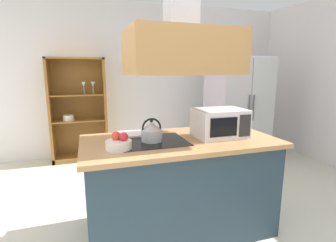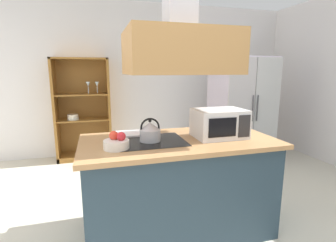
{
  "view_description": "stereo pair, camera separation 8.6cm",
  "coord_description": "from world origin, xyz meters",
  "px_view_note": "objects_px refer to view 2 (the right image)",
  "views": [
    {
      "loc": [
        -0.78,
        -1.73,
        1.51
      ],
      "look_at": [
        -0.0,
        0.71,
        1.0
      ],
      "focal_mm": 27.16,
      "sensor_mm": 36.0,
      "label": 1
    },
    {
      "loc": [
        -0.7,
        -1.75,
        1.51
      ],
      "look_at": [
        -0.0,
        0.71,
        1.0
      ],
      "focal_mm": 27.16,
      "sensor_mm": 36.0,
      "label": 2
    }
  ],
  "objects_px": {
    "kettle": "(150,132)",
    "cutting_board": "(133,134)",
    "fruit_bowl": "(117,143)",
    "dish_cabinet": "(83,115)",
    "refrigerator": "(241,110)",
    "microwave": "(219,123)"
  },
  "relations": [
    {
      "from": "kettle",
      "to": "cutting_board",
      "type": "xyz_separation_m",
      "value": [
        -0.11,
        0.28,
        -0.08
      ]
    },
    {
      "from": "kettle",
      "to": "microwave",
      "type": "height_order",
      "value": "microwave"
    },
    {
      "from": "fruit_bowl",
      "to": "dish_cabinet",
      "type": "bearing_deg",
      "value": 98.23
    },
    {
      "from": "refrigerator",
      "to": "cutting_board",
      "type": "distance_m",
      "value": 2.38
    },
    {
      "from": "cutting_board",
      "to": "microwave",
      "type": "relative_size",
      "value": 0.74
    },
    {
      "from": "cutting_board",
      "to": "microwave",
      "type": "xyz_separation_m",
      "value": [
        0.76,
        -0.31,
        0.12
      ]
    },
    {
      "from": "microwave",
      "to": "fruit_bowl",
      "type": "xyz_separation_m",
      "value": [
        -0.95,
        -0.11,
        -0.08
      ]
    },
    {
      "from": "cutting_board",
      "to": "fruit_bowl",
      "type": "height_order",
      "value": "fruit_bowl"
    },
    {
      "from": "dish_cabinet",
      "to": "kettle",
      "type": "height_order",
      "value": "dish_cabinet"
    },
    {
      "from": "cutting_board",
      "to": "fruit_bowl",
      "type": "relative_size",
      "value": 1.67
    },
    {
      "from": "refrigerator",
      "to": "cutting_board",
      "type": "relative_size",
      "value": 5.07
    },
    {
      "from": "cutting_board",
      "to": "fruit_bowl",
      "type": "xyz_separation_m",
      "value": [
        -0.19,
        -0.42,
        0.04
      ]
    },
    {
      "from": "kettle",
      "to": "fruit_bowl",
      "type": "xyz_separation_m",
      "value": [
        -0.3,
        -0.14,
        -0.04
      ]
    },
    {
      "from": "dish_cabinet",
      "to": "microwave",
      "type": "relative_size",
      "value": 3.73
    },
    {
      "from": "refrigerator",
      "to": "dish_cabinet",
      "type": "distance_m",
      "value": 2.68
    },
    {
      "from": "refrigerator",
      "to": "cutting_board",
      "type": "xyz_separation_m",
      "value": [
        -1.99,
        -1.31,
        0.05
      ]
    },
    {
      "from": "refrigerator",
      "to": "fruit_bowl",
      "type": "relative_size",
      "value": 8.47
    },
    {
      "from": "dish_cabinet",
      "to": "fruit_bowl",
      "type": "relative_size",
      "value": 8.42
    },
    {
      "from": "refrigerator",
      "to": "cutting_board",
      "type": "bearing_deg",
      "value": -146.66
    },
    {
      "from": "kettle",
      "to": "cutting_board",
      "type": "distance_m",
      "value": 0.31
    },
    {
      "from": "kettle",
      "to": "cutting_board",
      "type": "bearing_deg",
      "value": 111.95
    },
    {
      "from": "cutting_board",
      "to": "microwave",
      "type": "height_order",
      "value": "microwave"
    }
  ]
}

